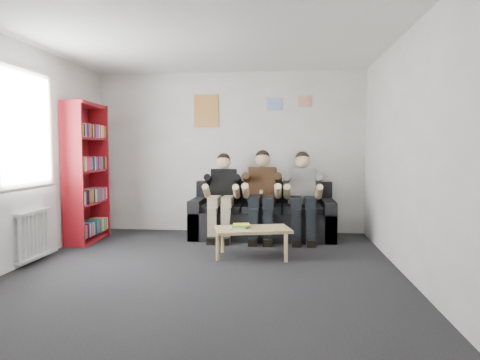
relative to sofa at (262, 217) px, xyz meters
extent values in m
plane|color=black|center=(-0.58, -2.08, -0.31)|extent=(5.00, 5.00, 0.00)
plane|color=white|center=(-0.58, -2.08, 2.39)|extent=(5.00, 5.00, 0.00)
plane|color=silver|center=(-0.58, 0.42, 1.04)|extent=(4.50, 0.00, 4.50)
plane|color=silver|center=(-0.58, -4.58, 1.04)|extent=(4.50, 0.00, 4.50)
plane|color=silver|center=(-2.83, -2.08, 1.04)|extent=(0.00, 5.00, 5.00)
plane|color=silver|center=(1.67, -2.08, 1.04)|extent=(0.00, 5.00, 5.00)
cube|color=black|center=(0.00, -0.04, -0.10)|extent=(2.24, 0.92, 0.43)
cube|color=black|center=(0.00, 0.31, 0.33)|extent=(2.24, 0.20, 0.44)
cube|color=black|center=(-1.03, -0.04, -0.01)|extent=(0.18, 0.92, 0.61)
cube|color=black|center=(1.03, -0.04, -0.01)|extent=(0.18, 0.92, 0.61)
cube|color=black|center=(0.00, -0.13, 0.17)|extent=(1.87, 0.63, 0.10)
cube|color=maroon|center=(-2.65, -0.57, 0.74)|extent=(0.31, 0.94, 2.09)
cube|color=#DCBF7F|center=(-0.06, -1.32, 0.05)|extent=(0.95, 0.52, 0.04)
cylinder|color=#DCBF7F|center=(-0.49, -1.54, -0.14)|extent=(0.05, 0.05, 0.34)
cylinder|color=#DCBF7F|center=(0.36, -1.54, -0.14)|extent=(0.05, 0.05, 0.34)
cylinder|color=#DCBF7F|center=(-0.49, -1.11, -0.14)|extent=(0.05, 0.05, 0.34)
cylinder|color=#DCBF7F|center=(0.36, -1.11, -0.14)|extent=(0.05, 0.05, 0.34)
cube|color=white|center=(-0.25, -1.37, 0.08)|extent=(0.21, 0.15, 0.02)
cube|color=green|center=(-0.23, -1.34, 0.09)|extent=(0.21, 0.15, 0.02)
cube|color=#FEF435|center=(-0.21, -1.31, 0.11)|extent=(0.21, 0.15, 0.02)
cube|color=black|center=(-0.62, 0.01, 0.49)|extent=(0.41, 0.30, 0.57)
sphere|color=#E3BB8A|center=(-0.62, -0.03, 0.89)|extent=(0.22, 0.22, 0.22)
sphere|color=black|center=(-0.62, -0.02, 0.92)|extent=(0.21, 0.21, 0.21)
cube|color=gray|center=(-0.62, -0.30, 0.29)|extent=(0.37, 0.47, 0.15)
cube|color=gray|center=(-0.62, -0.52, -0.05)|extent=(0.35, 0.14, 0.53)
cube|color=black|center=(-0.62, -0.58, -0.26)|extent=(0.35, 0.26, 0.10)
cube|color=#4A2C18|center=(0.00, 0.01, 0.51)|extent=(0.43, 0.32, 0.61)
sphere|color=#E3BB8A|center=(0.00, -0.03, 0.93)|extent=(0.24, 0.24, 0.24)
sphere|color=black|center=(0.00, -0.01, 0.97)|extent=(0.23, 0.23, 0.23)
cube|color=black|center=(0.00, -0.31, 0.29)|extent=(0.39, 0.50, 0.16)
cube|color=black|center=(0.00, -0.55, -0.05)|extent=(0.37, 0.15, 0.53)
cube|color=black|center=(0.00, -0.61, -0.26)|extent=(0.37, 0.28, 0.11)
cube|color=white|center=(0.00, -0.42, 0.45)|extent=(0.04, 0.15, 0.04)
cube|color=silver|center=(0.62, 0.01, 0.50)|extent=(0.42, 0.31, 0.59)
sphere|color=#E3BB8A|center=(0.62, -0.03, 0.91)|extent=(0.23, 0.23, 0.23)
sphere|color=black|center=(0.62, -0.02, 0.95)|extent=(0.22, 0.22, 0.22)
cube|color=black|center=(0.62, -0.30, 0.29)|extent=(0.38, 0.48, 0.16)
cube|color=black|center=(0.62, -0.53, -0.05)|extent=(0.36, 0.15, 0.53)
cube|color=black|center=(0.62, -0.60, -0.26)|extent=(0.36, 0.27, 0.10)
cylinder|color=white|center=(-2.73, -2.16, 0.04)|extent=(0.06, 0.06, 0.60)
cylinder|color=white|center=(-2.73, -2.08, 0.04)|extent=(0.06, 0.06, 0.60)
cylinder|color=white|center=(-2.73, -2.00, 0.04)|extent=(0.06, 0.06, 0.60)
cylinder|color=white|center=(-2.73, -1.92, 0.04)|extent=(0.06, 0.06, 0.60)
cylinder|color=white|center=(-2.73, -1.84, 0.04)|extent=(0.06, 0.06, 0.60)
cylinder|color=white|center=(-2.73, -1.76, 0.04)|extent=(0.06, 0.06, 0.60)
cylinder|color=white|center=(-2.73, -1.68, 0.04)|extent=(0.06, 0.06, 0.60)
cylinder|color=white|center=(-2.73, -1.60, 0.04)|extent=(0.06, 0.06, 0.60)
cube|color=white|center=(-2.73, -1.88, -0.24)|extent=(0.10, 0.64, 0.04)
cube|color=white|center=(-2.73, -1.88, 0.32)|extent=(0.10, 0.64, 0.04)
cube|color=white|center=(-2.81, -1.88, 1.34)|extent=(0.02, 1.00, 1.30)
cube|color=white|center=(-2.80, -1.88, 2.02)|extent=(0.05, 1.12, 0.06)
cube|color=white|center=(-2.80, -1.88, 0.66)|extent=(0.05, 1.12, 0.06)
cube|color=white|center=(-2.80, -1.88, 0.14)|extent=(0.03, 1.30, 0.90)
cube|color=gold|center=(-0.98, 0.41, 1.74)|extent=(0.42, 0.01, 0.55)
cube|color=#426AE2|center=(0.17, 0.41, 1.84)|extent=(0.25, 0.01, 0.20)
cube|color=#D743AD|center=(0.67, 0.41, 1.89)|extent=(0.22, 0.01, 0.18)
cube|color=white|center=(-1.58, 0.41, 1.94)|extent=(0.20, 0.01, 0.14)
camera|label=1|loc=(0.32, -6.79, 1.08)|focal=32.00mm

